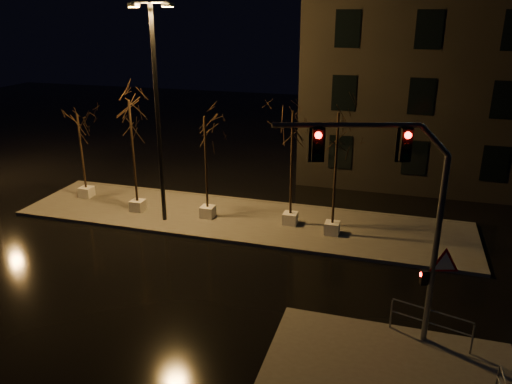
% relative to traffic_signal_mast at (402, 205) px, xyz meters
% --- Properties ---
extents(ground, '(90.00, 90.00, 0.00)m').
position_rel_traffic_signal_mast_xyz_m(ground, '(-7.39, 1.82, -4.60)').
color(ground, black).
rests_on(ground, ground).
extents(median, '(22.00, 5.00, 0.15)m').
position_rel_traffic_signal_mast_xyz_m(median, '(-7.39, 7.82, -4.52)').
color(median, '#4A4642').
rests_on(median, ground).
extents(sidewalk_corner, '(7.00, 5.00, 0.15)m').
position_rel_traffic_signal_mast_xyz_m(sidewalk_corner, '(0.11, -1.68, -4.52)').
color(sidewalk_corner, '#4A4642').
rests_on(sidewalk_corner, ground).
extents(tree_0, '(1.80, 1.80, 4.64)m').
position_rel_traffic_signal_mast_xyz_m(tree_0, '(-16.30, 8.24, -0.92)').
color(tree_0, silver).
rests_on(tree_0, median).
extents(tree_1, '(1.80, 1.80, 5.74)m').
position_rel_traffic_signal_mast_xyz_m(tree_1, '(-12.62, 7.22, -0.09)').
color(tree_1, silver).
rests_on(tree_1, median).
extents(tree_2, '(1.80, 1.80, 5.11)m').
position_rel_traffic_signal_mast_xyz_m(tree_2, '(-8.93, 7.46, -0.57)').
color(tree_2, silver).
rests_on(tree_2, median).
extents(tree_3, '(1.80, 1.80, 5.54)m').
position_rel_traffic_signal_mast_xyz_m(tree_3, '(-4.87, 7.79, -0.24)').
color(tree_3, silver).
rests_on(tree_3, median).
extents(tree_4, '(1.80, 1.80, 5.68)m').
position_rel_traffic_signal_mast_xyz_m(tree_4, '(-2.80, 7.25, -0.14)').
color(tree_4, silver).
rests_on(tree_4, median).
extents(traffic_signal_mast, '(5.35, 1.61, 6.77)m').
position_rel_traffic_signal_mast_xyz_m(traffic_signal_mast, '(0.00, 0.00, 0.00)').
color(traffic_signal_mast, '#5B5D63').
rests_on(traffic_signal_mast, sidewalk_corner).
extents(streetlight_main, '(2.44, 0.98, 9.91)m').
position_rel_traffic_signal_mast_xyz_m(streetlight_main, '(-10.82, 6.57, 1.27)').
color(streetlight_main, black).
rests_on(streetlight_main, median).
extents(guard_rail_a, '(2.38, 0.73, 1.07)m').
position_rel_traffic_signal_mast_xyz_m(guard_rail_a, '(1.20, 0.32, -3.75)').
color(guard_rail_a, '#5B5D63').
rests_on(guard_rail_a, sidewalk_corner).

